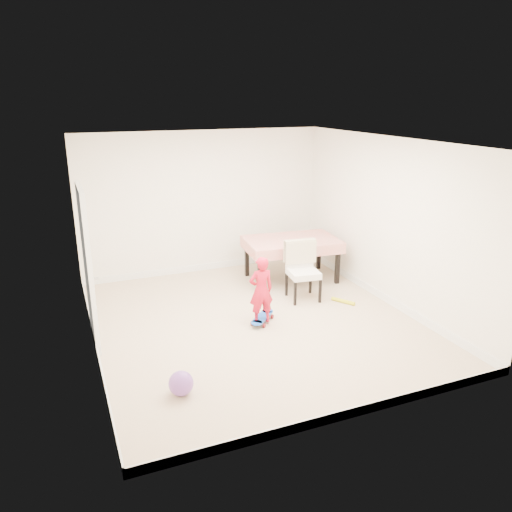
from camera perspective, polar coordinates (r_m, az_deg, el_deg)
name	(u,v)px	position (r m, az deg, el deg)	size (l,w,h in m)	color
ground	(255,322)	(7.40, -0.13, -7.55)	(5.00, 5.00, 0.00)	tan
ceiling	(255,143)	(6.70, -0.15, 12.77)	(4.50, 5.00, 0.04)	white
wall_back	(204,203)	(9.22, -6.00, 6.06)	(4.50, 0.04, 2.60)	white
wall_front	(353,303)	(4.86, 11.02, -5.24)	(4.50, 0.04, 2.60)	white
wall_left	(87,256)	(6.47, -18.75, 0.03)	(0.04, 5.00, 2.60)	white
wall_right	(388,222)	(8.02, 14.82, 3.76)	(0.04, 5.00, 2.60)	white
door	(88,269)	(6.84, -18.65, -1.44)	(0.10, 0.94, 2.11)	white
baseboard_back	(206,267)	(9.56, -5.78, -1.23)	(4.50, 0.02, 0.12)	white
baseboard_front	(346,414)	(5.45, 10.27, -17.35)	(4.50, 0.02, 0.12)	white
baseboard_left	(96,346)	(6.93, -17.80, -9.78)	(0.02, 5.00, 0.12)	white
baseboard_right	(382,296)	(8.40, 14.20, -4.46)	(0.02, 5.00, 0.12)	white
dining_table	(291,259)	(8.94, 4.05, -0.39)	(1.61, 1.02, 0.76)	red
dining_chair	(304,271)	(8.06, 5.45, -1.77)	(0.52, 0.60, 0.95)	silver
skateboard	(262,319)	(7.38, 0.72, -7.23)	(0.60, 0.22, 0.09)	blue
child	(261,292)	(7.13, 0.58, -4.19)	(0.36, 0.24, 1.00)	red
balloon	(181,383)	(5.76, -8.57, -14.20)	(0.28, 0.28, 0.28)	purple
foam_toy	(343,301)	(8.15, 9.93, -5.10)	(0.06, 0.06, 0.40)	yellow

